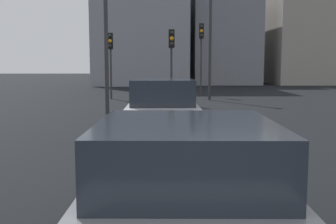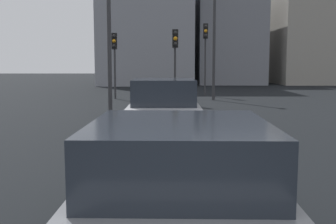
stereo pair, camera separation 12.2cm
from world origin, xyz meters
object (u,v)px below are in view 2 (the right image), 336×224
(traffic_light_near_right, at_px, (175,50))
(car_grey_second, at_px, (179,193))
(traffic_light_far_left, at_px, (114,52))
(car_white_lead, at_px, (164,111))
(traffic_light_near_left, at_px, (205,44))
(street_lamp_kerbside, at_px, (109,11))
(street_lamp_far, at_px, (214,30))

(traffic_light_near_right, bearing_deg, car_grey_second, -6.37)
(traffic_light_near_right, distance_m, traffic_light_far_left, 4.29)
(car_white_lead, xyz_separation_m, traffic_light_far_left, (12.35, 2.90, 1.90))
(traffic_light_near_left, bearing_deg, car_grey_second, -6.32)
(car_grey_second, height_order, traffic_light_near_right, traffic_light_near_right)
(traffic_light_near_left, relative_size, street_lamp_kerbside, 0.65)
(car_grey_second, relative_size, street_lamp_kerbside, 0.63)
(traffic_light_far_left, height_order, street_lamp_kerbside, street_lamp_kerbside)
(traffic_light_near_left, height_order, traffic_light_far_left, traffic_light_near_left)
(traffic_light_near_left, bearing_deg, car_white_lead, -9.87)
(traffic_light_far_left, bearing_deg, car_white_lead, 14.76)
(car_grey_second, relative_size, traffic_light_near_right, 1.17)
(car_white_lead, height_order, car_grey_second, car_white_lead)
(car_white_lead, bearing_deg, traffic_light_near_left, -9.41)
(car_grey_second, distance_m, street_lamp_kerbside, 12.80)
(car_white_lead, relative_size, car_grey_second, 0.96)
(car_grey_second, relative_size, street_lamp_far, 0.67)
(traffic_light_near_right, height_order, street_lamp_far, street_lamp_far)
(car_grey_second, bearing_deg, traffic_light_near_left, -4.61)
(traffic_light_near_left, height_order, street_lamp_kerbside, street_lamp_kerbside)
(traffic_light_near_left, distance_m, traffic_light_far_left, 5.67)
(street_lamp_kerbside, bearing_deg, street_lamp_far, -38.07)
(street_lamp_kerbside, relative_size, street_lamp_far, 1.07)
(traffic_light_near_right, relative_size, traffic_light_far_left, 0.99)
(car_white_lead, relative_size, traffic_light_near_right, 1.12)
(traffic_light_far_left, bearing_deg, traffic_light_near_left, 112.33)
(car_white_lead, height_order, traffic_light_far_left, traffic_light_far_left)
(street_lamp_far, bearing_deg, traffic_light_near_right, 131.53)
(traffic_light_far_left, xyz_separation_m, street_lamp_far, (-0.78, -5.49, 1.15))
(street_lamp_far, bearing_deg, car_white_lead, 167.36)
(traffic_light_near_right, bearing_deg, car_white_lead, -8.24)
(car_grey_second, relative_size, traffic_light_far_left, 1.16)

